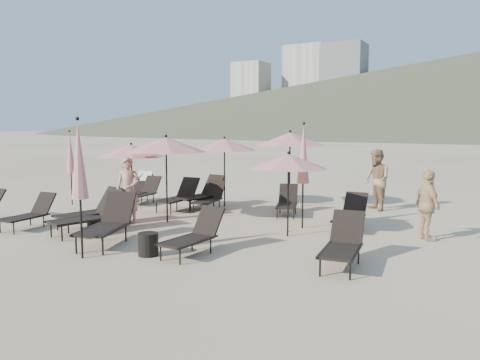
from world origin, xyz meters
The scene contains 28 objects.
ground centered at (0.00, 0.00, 0.00)m, with size 800.00×800.00×0.00m, color #D6BA8C.
hotel_skyline centered at (-93.62, 271.21, 24.18)m, with size 109.00×82.00×55.00m.
lounger_1 centered at (-2.65, 0.69, 0.46)m, with size 0.99×1.79×0.98m.
lounger_2 centered at (-2.09, 0.10, 0.47)m, with size 1.10×1.88×1.02m.
lounger_3 centered at (-0.94, -0.45, 0.50)m, with size 1.28×1.97×1.06m.
lounger_4 centered at (1.19, -0.23, 0.42)m, with size 0.69×1.58×0.89m.
lounger_5 centered at (4.06, 0.44, 0.44)m, with size 0.82×1.69×0.94m.
lounger_6 centered at (-4.35, 4.42, 0.49)m, with size 1.06×1.76×1.03m.
lounger_7 centered at (-3.96, 4.20, 0.42)m, with size 0.73×1.60×0.89m.
lounger_8 centered at (-2.20, 3.83, 0.45)m, with size 0.67×1.69×0.96m.
lounger_9 centered at (-1.35, 4.30, 0.40)m, with size 0.81×1.56×0.85m.
lounger_10 centered at (1.09, 4.72, 0.40)m, with size 1.02×1.59×0.85m.
lounger_11 centered at (3.31, 3.57, 0.41)m, with size 0.64×1.55×0.88m.
lounger_12 centered at (-1.79, 4.49, 0.47)m, with size 0.95×1.85×1.02m.
lounger_13 centered at (-3.90, -0.21, 0.40)m, with size 0.70×1.53×0.85m.
umbrella_open_0 centered at (-3.02, 2.64, 1.88)m, with size 1.97×1.97×2.12m.
umbrella_open_1 centered at (-1.33, 2.13, 2.10)m, with size 2.21×2.21×2.38m.
umbrella_open_2 centered at (2.21, 2.16, 1.78)m, with size 1.87×1.87×2.01m.
umbrella_open_3 centered at (-1.30, 5.11, 2.02)m, with size 2.12×2.12×2.28m.
umbrella_open_4 centered at (0.64, 5.94, 2.20)m, with size 2.31×2.31×2.49m.
umbrella_closed_0 centered at (-0.55, -1.53, 1.92)m, with size 0.32×0.32×2.76m.
umbrella_closed_1 centered at (2.18, 3.19, 1.88)m, with size 0.32×0.32×2.70m.
umbrella_closed_2 centered at (-5.89, 2.88, 1.73)m, with size 0.29×0.29×2.48m.
side_table_0 centered at (-2.32, 0.47, 0.22)m, with size 0.38×0.38×0.43m, color black.
side_table_1 centered at (0.45, -0.75, 0.23)m, with size 0.41×0.41×0.46m, color black.
beachgoer_a centered at (-2.16, 1.54, 0.88)m, with size 0.64×0.42×1.77m, color tan.
beachgoer_b centered at (3.21, 6.72, 0.95)m, with size 0.93×0.72×1.91m, color #A37954.
beachgoer_c centered at (5.13, 3.35, 0.81)m, with size 0.95×0.39×1.61m, color tan.
Camera 1 is at (6.50, -7.84, 2.53)m, focal length 35.00 mm.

